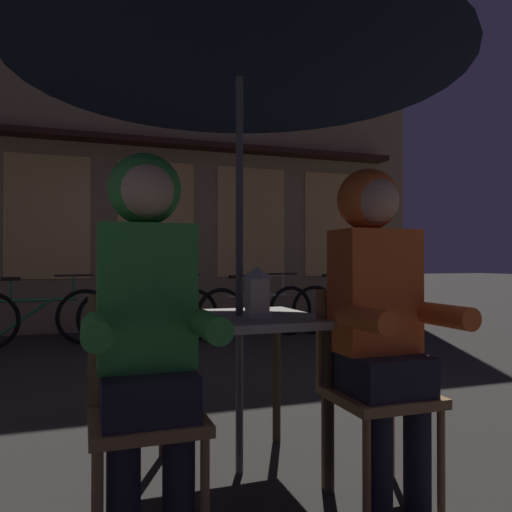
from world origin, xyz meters
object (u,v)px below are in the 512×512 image
object	(u,v)px
bicycle_fourth	(257,311)
person_right_hooded	(378,297)
chair_left	(145,398)
lantern	(257,290)
chair_right	(371,378)
bicycle_third	(150,315)
bicycle_second	(38,317)
person_left_hooded	(147,303)
patio_umbrella	(240,37)
cafe_table	(239,337)
bicycle_fifth	(348,307)

from	to	relation	value
bicycle_fourth	person_right_hooded	bearing A→B (deg)	-102.53
bicycle_fourth	chair_left	bearing A→B (deg)	-114.38
lantern	chair_right	xyz separation A→B (m)	(0.42, -0.29, -0.37)
bicycle_third	lantern	bearing A→B (deg)	-89.94
bicycle_second	bicycle_third	xyz separation A→B (m)	(1.25, -0.18, 0.00)
lantern	person_left_hooded	size ratio (longest dim) A/B	0.17
person_right_hooded	bicycle_second	distance (m)	4.75
person_left_hooded	lantern	bearing A→B (deg)	32.81
lantern	chair_right	distance (m)	0.63
patio_umbrella	chair_left	bearing A→B (deg)	-142.45
lantern	chair_left	xyz separation A→B (m)	(-0.54, -0.29, -0.37)
chair_right	person_right_hooded	world-z (taller)	person_right_hooded
chair_left	bicycle_second	size ratio (longest dim) A/B	0.52
cafe_table	chair_right	size ratio (longest dim) A/B	0.85
cafe_table	bicycle_fourth	world-z (taller)	bicycle_fourth
patio_umbrella	person_left_hooded	world-z (taller)	patio_umbrella
chair_left	bicycle_fifth	size ratio (longest dim) A/B	0.52
chair_right	bicycle_third	bearing A→B (deg)	95.77
patio_umbrella	lantern	bearing A→B (deg)	-51.16
person_right_hooded	bicycle_third	size ratio (longest dim) A/B	0.83
chair_right	bicycle_third	world-z (taller)	chair_right
person_right_hooded	bicycle_fifth	world-z (taller)	person_right_hooded
cafe_table	person_right_hooded	bearing A→B (deg)	-41.57
patio_umbrella	bicycle_fourth	xyz separation A→B (m)	(1.43, 3.84, -1.71)
cafe_table	bicycle_second	distance (m)	4.18
patio_umbrella	person_left_hooded	bearing A→B (deg)	-138.43
cafe_table	lantern	distance (m)	0.24
patio_umbrella	chair_right	bearing A→B (deg)	-37.55
chair_left	person_left_hooded	distance (m)	0.36
bicycle_third	person_right_hooded	bearing A→B (deg)	-84.31
chair_right	cafe_table	bearing A→B (deg)	142.45
patio_umbrella	bicycle_second	size ratio (longest dim) A/B	1.38
cafe_table	bicycle_fourth	size ratio (longest dim) A/B	0.44
chair_left	bicycle_fourth	distance (m)	4.62
bicycle_second	bicycle_fourth	distance (m)	2.62
person_left_hooded	bicycle_fourth	size ratio (longest dim) A/B	0.84
lantern	person_left_hooded	xyz separation A→B (m)	(-0.54, -0.35, -0.01)
bicycle_fourth	bicycle_fifth	size ratio (longest dim) A/B	0.99
person_right_hooded	bicycle_fourth	xyz separation A→B (m)	(0.95, 4.27, -0.50)
patio_umbrella	person_right_hooded	world-z (taller)	patio_umbrella
patio_umbrella	bicycle_second	bearing A→B (deg)	106.61
cafe_table	bicycle_fifth	distance (m)	4.79
chair_right	bicycle_fourth	xyz separation A→B (m)	(0.95, 4.21, -0.14)
person_right_hooded	bicycle_second	xyz separation A→B (m)	(-1.67, 4.42, -0.50)
bicycle_fifth	bicycle_second	bearing A→B (deg)	178.44
cafe_table	bicycle_fourth	bearing A→B (deg)	69.60
bicycle_second	bicycle_third	distance (m)	1.26
chair_left	bicycle_third	world-z (taller)	chair_left
bicycle_third	cafe_table	bearing A→B (deg)	-90.87
patio_umbrella	person_right_hooded	bearing A→B (deg)	-41.57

